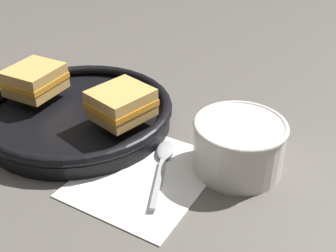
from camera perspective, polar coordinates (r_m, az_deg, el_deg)
The scene contains 7 objects.
ground_plane at distance 0.65m, azimuth 1.47°, elevation -4.79°, with size 4.00×4.00×0.00m, color #56514C.
napkin at distance 0.62m, azimuth -3.13°, elevation -6.67°, with size 0.24×0.21×0.00m.
soup_bowl at distance 0.62m, azimuth 9.56°, elevation -2.27°, with size 0.13×0.13×0.08m.
spoon at distance 0.64m, azimuth -0.63°, elevation -4.45°, with size 0.14×0.11×0.01m.
skillet at distance 0.74m, azimuth -12.15°, elevation 1.68°, with size 0.35×0.41×0.04m.
sandwich_near_left at distance 0.78m, azimuth -17.58°, elevation 6.00°, with size 0.11×0.10×0.05m.
sandwich_near_right at distance 0.67m, azimuth -6.36°, elevation 3.06°, with size 0.09×0.08×0.05m.
Camera 1 is at (-0.39, -0.33, 0.39)m, focal length 45.00 mm.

